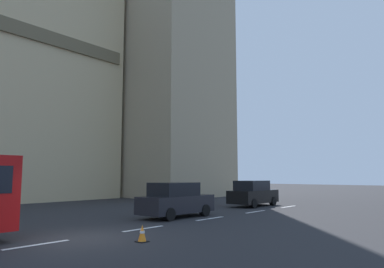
{
  "coord_description": "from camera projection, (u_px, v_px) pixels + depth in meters",
  "views": [
    {
      "loc": [
        -7.33,
        -11.5,
        2.24
      ],
      "look_at": [
        12.46,
        5.23,
        5.23
      ],
      "focal_mm": 33.5,
      "sensor_mm": 36.0,
      "label": 1
    }
  ],
  "objects": [
    {
      "name": "traffic_cone_middle",
      "position": [
        142.0,
        233.0,
        12.08
      ],
      "size": [
        0.36,
        0.36,
        0.58
      ],
      "color": "black",
      "rests_on": "ground_plane"
    },
    {
      "name": "sedan_lead",
      "position": [
        176.0,
        200.0,
        19.18
      ],
      "size": [
        4.4,
        1.86,
        1.85
      ],
      "color": "black",
      "rests_on": "ground_plane"
    },
    {
      "name": "sedan_trailing",
      "position": [
        253.0,
        193.0,
        26.08
      ],
      "size": [
        4.4,
        1.86,
        1.85
      ],
      "color": "black",
      "rests_on": "ground_plane"
    },
    {
      "name": "ground_plane",
      "position": [
        78.0,
        239.0,
        12.68
      ],
      "size": [
        160.0,
        160.0,
        0.0
      ],
      "primitive_type": "plane",
      "color": "#262628"
    },
    {
      "name": "lane_centre_marking",
      "position": [
        97.0,
        236.0,
        13.3
      ],
      "size": [
        34.4,
        0.16,
        0.01
      ],
      "color": "silver",
      "rests_on": "ground_plane"
    }
  ]
}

